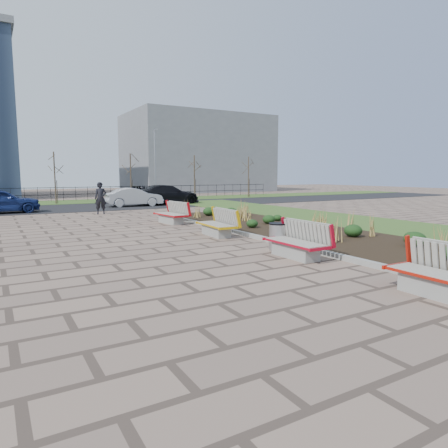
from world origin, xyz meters
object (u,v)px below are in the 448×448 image
bench_c (216,223)px  litter_bin (278,237)px  lamp_east (155,166)px  pedestrian (101,198)px  bench_b (295,240)px  car_blue (0,201)px  car_silver (134,197)px  bench_a (442,272)px  car_black (167,194)px  bench_d (171,213)px

bench_c → litter_bin: bearing=-82.0°
bench_c → lamp_east: size_ratio=0.35×
pedestrian → lamp_east: lamp_east is taller
bench_b → car_blue: bearing=111.2°
litter_bin → lamp_east: (4.71, 23.23, 2.63)m
car_silver → bench_a: bearing=-179.7°
car_silver → car_black: bearing=-71.8°
pedestrian → lamp_east: (6.82, 9.23, 2.10)m
bench_a → litter_bin: bearing=87.9°
bench_a → car_silver: bearing=87.1°
bench_b → bench_c: bearing=90.6°
bench_b → bench_d: 9.04m
car_silver → litter_bin: bearing=-179.9°
pedestrian → car_black: pedestrian is taller
litter_bin → lamp_east: size_ratio=0.14×
bench_c → car_blue: 15.48m
bench_c → lamp_east: lamp_east is taller
bench_a → car_black: (4.42, 24.55, 0.26)m
car_blue → bench_b: bearing=-163.9°
car_blue → lamp_east: lamp_east is taller
bench_b → car_blue: (-6.91, 18.43, 0.26)m
pedestrian → car_silver: 5.58m
car_blue → lamp_east: 13.52m
bench_d → bench_a: bearing=-96.1°
bench_a → car_silver: size_ratio=0.53×
bench_b → litter_bin: 1.21m
bench_b → bench_c: size_ratio=1.00×
car_silver → bench_c: bearing=178.1°
bench_d → car_black: size_ratio=0.41×
bench_b → pedestrian: pedestrian is taller
bench_b → car_blue: 19.69m
litter_bin → car_silver: 18.47m
pedestrian → car_black: size_ratio=0.37×
bench_b → bench_d: same height
car_blue → car_silver: 8.57m
car_black → car_silver: bearing=99.4°
bench_c → pedestrian: (-1.82, 10.59, 0.44)m
bench_c → car_black: 16.33m
bench_c → bench_d: (0.00, 4.45, 0.00)m
bench_d → car_blue: bearing=120.2°
lamp_east → litter_bin: bearing=-101.5°
pedestrian → bench_d: bearing=-64.2°
bench_a → lamp_east: bearing=81.0°
car_black → lamp_east: 4.72m
bench_a → bench_b: (0.00, 4.24, 0.00)m
litter_bin → car_silver: bearing=86.0°
bench_d → litter_bin: bearing=-94.0°
pedestrian → car_blue: (-5.09, 3.26, -0.18)m
bench_a → car_blue: car_blue is taller
bench_a → car_blue: bearing=107.9°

